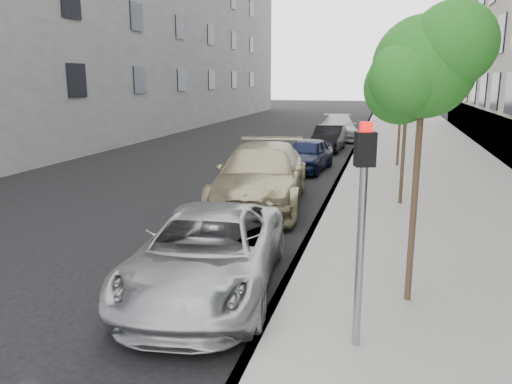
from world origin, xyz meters
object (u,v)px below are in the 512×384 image
at_px(tree_far, 404,64).
at_px(sedan_black, 329,138).
at_px(tree_near, 426,67).
at_px(tree_mid, 409,83).
at_px(suv, 261,175).
at_px(minivan, 208,252).
at_px(sedan_blue, 307,155).
at_px(sedan_rear, 339,127).
at_px(signal_pole, 362,210).

distance_m(tree_far, sedan_black, 6.64).
relative_size(tree_near, sedan_black, 1.16).
bearing_deg(tree_mid, tree_far, 90.00).
bearing_deg(suv, tree_far, 54.81).
height_order(minivan, sedan_black, minivan).
relative_size(sedan_blue, sedan_rear, 0.76).
distance_m(tree_mid, signal_pole, 8.28).
bearing_deg(tree_near, sedan_rear, 98.39).
relative_size(minivan, sedan_blue, 1.31).
relative_size(tree_far, sedan_black, 1.24).
distance_m(tree_near, suv, 7.61).
bearing_deg(tree_mid, suv, -170.70).
xyz_separation_m(minivan, sedan_rear, (0.00, 22.75, 0.03)).
bearing_deg(sedan_blue, sedan_black, 94.03).
relative_size(signal_pole, suv, 0.49).
relative_size(tree_far, signal_pole, 1.64).
height_order(tree_near, minivan, tree_near).
xyz_separation_m(suv, sedan_black, (0.58, 11.71, -0.23)).
bearing_deg(signal_pole, sedan_rear, 78.72).
distance_m(tree_far, minivan, 14.02).
bearing_deg(tree_far, signal_pole, -92.86).
distance_m(tree_far, sedan_rear, 10.69).
height_order(tree_near, sedan_black, tree_near).
distance_m(tree_near, signal_pole, 2.50).
distance_m(signal_pole, sedan_black, 19.41).
bearing_deg(tree_far, minivan, -104.17).
distance_m(suv, sedan_black, 11.73).
relative_size(minivan, suv, 0.83).
xyz_separation_m(tree_mid, sedan_rear, (-3.33, 16.07, -2.75)).
relative_size(tree_near, tree_mid, 1.10).
xyz_separation_m(minivan, suv, (-0.58, 6.04, 0.18)).
xyz_separation_m(sedan_blue, sedan_rear, (0.17, 10.90, 0.08)).
height_order(signal_pole, suv, signal_pole).
xyz_separation_m(tree_far, suv, (-3.91, -7.14, -3.25)).
relative_size(tree_near, tree_far, 0.94).
height_order(tree_far, minivan, tree_far).
distance_m(tree_far, sedan_blue, 5.10).
xyz_separation_m(tree_near, signal_pole, (-0.73, -1.62, -1.76)).
bearing_deg(sedan_blue, tree_near, -67.71).
xyz_separation_m(tree_near, minivan, (-3.33, -0.18, -3.05)).
xyz_separation_m(signal_pole, suv, (-3.18, 7.48, -1.12)).
xyz_separation_m(tree_mid, suv, (-3.91, -0.64, -2.60)).
xyz_separation_m(tree_near, sedan_black, (-3.33, 17.57, -3.10)).
distance_m(minivan, suv, 6.07).
height_order(signal_pole, minivan, signal_pole).
bearing_deg(signal_pole, tree_near, 48.26).
bearing_deg(tree_near, sedan_black, 100.72).
bearing_deg(tree_far, sedan_blue, -159.17).
distance_m(signal_pole, sedan_rear, 24.36).
bearing_deg(tree_near, suv, 123.71).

